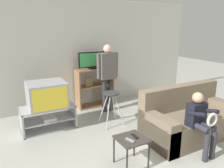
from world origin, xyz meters
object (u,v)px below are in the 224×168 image
Objects in this scene: folding_stool at (111,99)px; person_seated_child at (200,118)px; media_shelf at (94,87)px; couch at (189,120)px; television_main at (47,95)px; snack_table at (131,142)px; person_standing_adult at (108,72)px; television_flat at (95,61)px; remote_control_black at (135,136)px; remote_control_white at (130,140)px; tv_stand at (48,118)px.

person_seated_child is at bearing -66.15° from folding_stool.
media_shelf is 2.44m from couch.
person_seated_child reaches higher than television_main.
snack_table is 2.24m from person_standing_adult.
media_shelf reaches higher than folding_stool.
television_flat reaches higher than remote_control_black.
folding_stool is 4.75× the size of remote_control_white.
snack_table is 0.28× the size of person_standing_adult.
remote_control_white is (-0.61, -2.58, -0.05)m from media_shelf.
person_standing_adult reaches higher than media_shelf.
tv_stand is 2.67m from couch.
television_flat is at bearing 104.22° from person_standing_adult.
remote_control_black is at bearing -64.26° from television_main.
media_shelf is 6.63× the size of remote_control_white.
media_shelf is (1.33, 0.77, 0.26)m from tv_stand.
snack_table is at bearing -108.46° from person_standing_adult.
television_flat reaches higher than media_shelf.
remote_control_black is 0.09× the size of person_standing_adult.
television_main is 1.02× the size of folding_stool.
media_shelf is (1.32, 0.78, -0.21)m from television_main.
television_main reaches higher than couch.
television_main is 1.94m from remote_control_black.
media_shelf is 1.39× the size of folding_stool.
remote_control_white is at bearing -136.64° from snack_table.
tv_stand is 1.02× the size of person_seated_child.
television_flat is 5.66× the size of remote_control_white.
person_standing_adult is 2.35m from person_seated_child.
remote_control_white is 0.08× the size of couch.
tv_stand reaches higher than remote_control_black.
folding_stool is 0.85m from person_standing_adult.
person_standing_adult is at bearing 71.54° from snack_table.
folding_stool is at bearing -112.02° from person_standing_adult.
snack_table is at bearing -102.44° from media_shelf.
folding_stool is 1.53m from couch.
media_shelf is at bearing 30.47° from television_main.
folding_stool is at bearing 78.49° from remote_control_black.
folding_stool is (-0.16, -1.15, -0.61)m from television_flat.
person_standing_adult reaches higher than folding_stool.
television_main is 0.73× the size of media_shelf.
tv_stand is 2.76m from person_seated_child.
person_seated_child is (-0.33, -0.49, 0.29)m from couch.
media_shelf is 1.18m from folding_stool.
media_shelf is at bearing 81.52° from remote_control_black.
television_flat reaches higher than tv_stand.
snack_table is (0.77, -1.76, 0.15)m from tv_stand.
remote_control_white is at bearing -68.29° from tv_stand.
tv_stand is 6.97× the size of remote_control_white.
television_main is 1.55m from media_shelf.
television_flat is 1.31m from folding_stool.
television_flat is at bearing 81.19° from remote_control_black.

